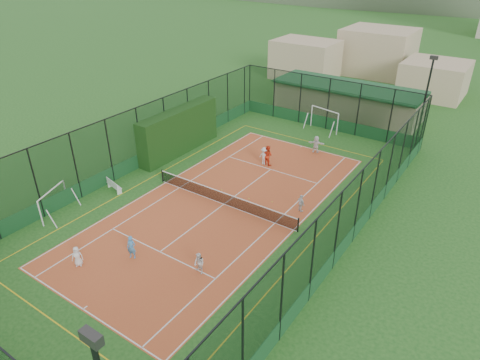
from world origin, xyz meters
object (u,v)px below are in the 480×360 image
at_px(futsal_goal_near, 54,203).
at_px(coach, 268,155).
at_px(clubhouse, 347,100).
at_px(child_near_mid, 131,247).
at_px(child_near_left, 77,256).
at_px(child_far_right, 301,203).
at_px(futsal_goal_far, 324,120).
at_px(white_bench, 114,185).
at_px(child_near_right, 199,263).
at_px(floodlight_ne, 424,106).
at_px(child_far_left, 264,156).
at_px(child_far_back, 316,144).

height_order(futsal_goal_near, coach, futsal_goal_near).
relative_size(clubhouse, child_near_mid, 10.44).
xyz_separation_m(child_near_left, child_far_right, (7.79, 12.08, 0.01)).
distance_m(futsal_goal_far, child_near_mid, 24.19).
xyz_separation_m(white_bench, coach, (7.11, 9.98, 0.39)).
distance_m(child_near_right, coach, 14.02).
xyz_separation_m(futsal_goal_near, futsal_goal_far, (8.53, 23.90, 0.12)).
bearing_deg(white_bench, child_near_right, -4.10).
height_order(white_bench, futsal_goal_far, futsal_goal_far).
xyz_separation_m(child_far_right, coach, (-5.51, 4.78, 0.20)).
distance_m(floodlight_ne, child_far_left, 14.01).
bearing_deg(floodlight_ne, child_near_left, -113.61).
distance_m(floodlight_ne, child_far_right, 15.26).
distance_m(clubhouse, futsal_goal_far, 5.51).
relative_size(child_near_left, coach, 0.74).
relative_size(child_near_left, child_far_back, 0.82).
height_order(futsal_goal_far, child_far_right, futsal_goal_far).
xyz_separation_m(child_near_right, child_far_back, (-1.53, 17.90, 0.11)).
height_order(child_near_left, child_far_back, child_far_back).
distance_m(white_bench, coach, 12.26).
xyz_separation_m(white_bench, child_far_right, (12.63, 5.20, 0.18)).
distance_m(child_near_left, child_far_right, 14.37).
xyz_separation_m(clubhouse, child_far_left, (-0.94, -15.09, -0.82)).
relative_size(futsal_goal_far, child_far_right, 2.57).
bearing_deg(child_near_left, futsal_goal_far, 39.55).
relative_size(floodlight_ne, child_far_right, 6.50).
relative_size(floodlight_ne, clubhouse, 0.54).
xyz_separation_m(futsal_goal_near, child_near_mid, (7.63, -0.27, -0.19)).
bearing_deg(futsal_goal_near, child_far_back, -49.54).
bearing_deg(child_near_left, child_near_right, -15.13).
bearing_deg(child_near_left, coach, 38.18).
height_order(child_far_right, child_far_back, child_far_back).
height_order(clubhouse, child_near_right, clubhouse).
bearing_deg(floodlight_ne, futsal_goal_near, -125.60).
bearing_deg(child_far_right, floodlight_ne, -77.98).
bearing_deg(child_far_left, futsal_goal_far, -90.34).
xyz_separation_m(floodlight_ne, child_far_right, (-3.77, -14.37, -3.48)).
relative_size(clubhouse, child_near_right, 11.69).
bearing_deg(futsal_goal_near, futsal_goal_far, -40.85).
bearing_deg(white_bench, futsal_goal_far, 82.10).
height_order(white_bench, child_near_mid, child_near_mid).
height_order(futsal_goal_far, child_far_back, futsal_goal_far).
xyz_separation_m(floodlight_ne, coach, (-9.29, -9.60, -3.28)).
height_order(child_near_left, child_far_left, child_far_left).
bearing_deg(white_bench, child_near_left, -41.05).
height_order(white_bench, child_near_left, child_near_left).
distance_m(child_far_left, child_far_right, 7.42).
bearing_deg(coach, child_far_right, 146.95).
height_order(child_near_right, child_far_right, child_near_right).
bearing_deg(child_far_back, futsal_goal_far, -89.16).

